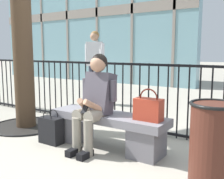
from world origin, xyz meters
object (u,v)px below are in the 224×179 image
at_px(seated_person_with_phone, 95,99).
at_px(shopping_bag, 51,130).
at_px(stone_bench, 108,127).
at_px(handbag_on_bench, 148,109).
at_px(bystander_at_railing, 95,62).
at_px(trash_can, 213,148).

relative_size(seated_person_with_phone, shopping_bag, 2.65).
bearing_deg(stone_bench, handbag_on_bench, -0.99).
bearing_deg(stone_bench, bystander_at_railing, 130.84).
bearing_deg(handbag_on_bench, seated_person_with_phone, -170.15).
relative_size(bystander_at_railing, trash_can, 2.10).
xyz_separation_m(bystander_at_railing, trash_can, (3.34, -2.67, -0.58)).
bearing_deg(shopping_bag, trash_can, -3.42).
relative_size(handbag_on_bench, shopping_bag, 0.81).
height_order(shopping_bag, trash_can, trash_can).
bearing_deg(shopping_bag, stone_bench, 22.15).
xyz_separation_m(handbag_on_bench, bystander_at_railing, (-2.52, 2.25, 0.42)).
bearing_deg(handbag_on_bench, stone_bench, 179.01).
bearing_deg(seated_person_with_phone, handbag_on_bench, 9.85).
xyz_separation_m(handbag_on_bench, shopping_bag, (-1.31, -0.29, -0.40)).
relative_size(stone_bench, seated_person_with_phone, 1.32).
relative_size(stone_bench, bystander_at_railing, 0.94).
xyz_separation_m(shopping_bag, bystander_at_railing, (-1.21, 2.54, 0.82)).
distance_m(seated_person_with_phone, bystander_at_railing, 3.02).
bearing_deg(shopping_bag, bystander_at_railing, 115.44).
xyz_separation_m(stone_bench, trash_can, (1.40, -0.42, 0.15)).
xyz_separation_m(stone_bench, seated_person_with_phone, (-0.10, -0.13, 0.38)).
distance_m(seated_person_with_phone, handbag_on_bench, 0.70).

